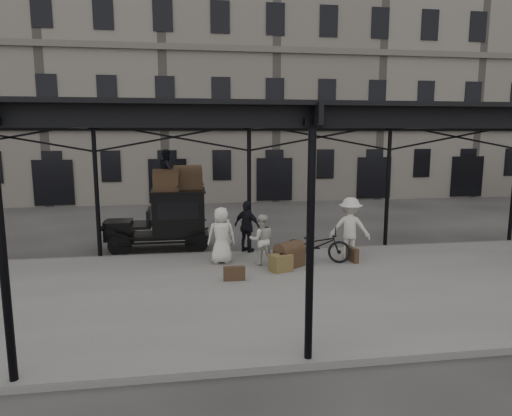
{
  "coord_description": "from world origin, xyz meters",
  "views": [
    {
      "loc": [
        -2.1,
        -13.29,
        4.17
      ],
      "look_at": [
        0.18,
        1.6,
        1.7
      ],
      "focal_mm": 32.0,
      "sensor_mm": 36.0,
      "label": 1
    }
  ],
  "objects_px": {
    "porter_left": "(223,234)",
    "taxi": "(170,217)",
    "bicycle": "(317,245)",
    "steamer_trunk_platform": "(289,256)",
    "steamer_trunk_roof_near": "(166,182)",
    "porter_official": "(247,226)"
  },
  "relations": [
    {
      "from": "steamer_trunk_roof_near",
      "to": "steamer_trunk_platform",
      "type": "distance_m",
      "value": 5.19
    },
    {
      "from": "steamer_trunk_roof_near",
      "to": "porter_official",
      "type": "bearing_deg",
      "value": -19.54
    },
    {
      "from": "taxi",
      "to": "steamer_trunk_platform",
      "type": "distance_m",
      "value": 4.93
    },
    {
      "from": "porter_left",
      "to": "bicycle",
      "type": "relative_size",
      "value": 0.76
    },
    {
      "from": "taxi",
      "to": "bicycle",
      "type": "distance_m",
      "value": 5.47
    },
    {
      "from": "bicycle",
      "to": "steamer_trunk_platform",
      "type": "distance_m",
      "value": 1.08
    },
    {
      "from": "steamer_trunk_roof_near",
      "to": "taxi",
      "type": "bearing_deg",
      "value": 73.0
    },
    {
      "from": "porter_official",
      "to": "bicycle",
      "type": "bearing_deg",
      "value": -174.24
    },
    {
      "from": "bicycle",
      "to": "steamer_trunk_platform",
      "type": "height_order",
      "value": "bicycle"
    },
    {
      "from": "porter_official",
      "to": "steamer_trunk_roof_near",
      "type": "xyz_separation_m",
      "value": [
        -2.72,
        1.02,
        1.47
      ]
    },
    {
      "from": "steamer_trunk_platform",
      "to": "taxi",
      "type": "bearing_deg",
      "value": 104.15
    },
    {
      "from": "taxi",
      "to": "porter_official",
      "type": "bearing_deg",
      "value": -25.72
    },
    {
      "from": "taxi",
      "to": "porter_official",
      "type": "height_order",
      "value": "taxi"
    },
    {
      "from": "porter_left",
      "to": "bicycle",
      "type": "distance_m",
      "value": 3.05
    },
    {
      "from": "bicycle",
      "to": "porter_left",
      "type": "bearing_deg",
      "value": 90.04
    },
    {
      "from": "porter_official",
      "to": "bicycle",
      "type": "relative_size",
      "value": 0.85
    },
    {
      "from": "porter_left",
      "to": "taxi",
      "type": "bearing_deg",
      "value": -53.23
    },
    {
      "from": "taxi",
      "to": "bicycle",
      "type": "height_order",
      "value": "taxi"
    },
    {
      "from": "porter_official",
      "to": "steamer_trunk_platform",
      "type": "xyz_separation_m",
      "value": [
        1.03,
        -1.95,
        -0.56
      ]
    },
    {
      "from": "steamer_trunk_roof_near",
      "to": "porter_left",
      "type": "bearing_deg",
      "value": -40.42
    },
    {
      "from": "porter_left",
      "to": "steamer_trunk_platform",
      "type": "distance_m",
      "value": 2.37
    },
    {
      "from": "taxi",
      "to": "steamer_trunk_roof_near",
      "type": "distance_m",
      "value": 1.32
    }
  ]
}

